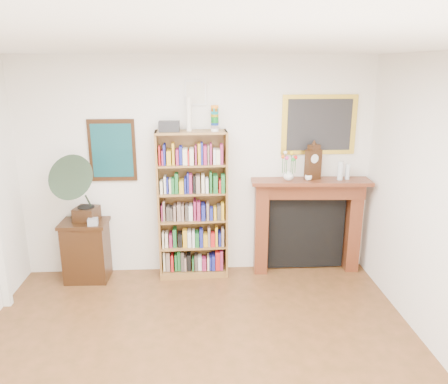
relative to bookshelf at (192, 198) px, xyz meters
name	(u,v)px	position (x,y,z in m)	size (l,w,h in m)	color
room	(196,246)	(0.06, -2.32, 0.33)	(4.51, 5.01, 2.81)	#4E3617
teal_poster	(112,150)	(-0.99, 0.16, 0.58)	(0.58, 0.04, 0.78)	black
small_picture	(196,93)	(0.06, 0.16, 1.28)	(0.26, 0.04, 0.30)	white
gilt_painting	(319,125)	(1.61, 0.16, 0.88)	(0.95, 0.04, 0.75)	gold
bookshelf	(192,198)	(0.00, 0.00, 0.00)	(0.89, 0.35, 2.20)	brown
side_cabinet	(87,251)	(-1.36, -0.05, -0.67)	(0.58, 0.42, 0.79)	black
fireplace	(307,216)	(1.51, 0.07, -0.31)	(1.53, 0.44, 1.28)	#4D2512
gramophone	(80,185)	(-1.34, -0.14, 0.23)	(0.67, 0.77, 0.89)	black
cd_stack	(93,222)	(-1.22, -0.17, -0.24)	(0.12, 0.12, 0.08)	#B2B3BF
mantel_clock	(313,163)	(1.53, 0.02, 0.42)	(0.22, 0.17, 0.44)	black
flower_vase	(289,175)	(1.22, 0.00, 0.28)	(0.13, 0.13, 0.14)	silver
teacup	(308,178)	(1.47, -0.03, 0.24)	(0.09, 0.09, 0.07)	white
bottle_left	(340,171)	(1.87, -0.02, 0.33)	(0.07, 0.07, 0.24)	silver
bottle_right	(348,172)	(1.98, 0.00, 0.31)	(0.06, 0.06, 0.20)	silver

